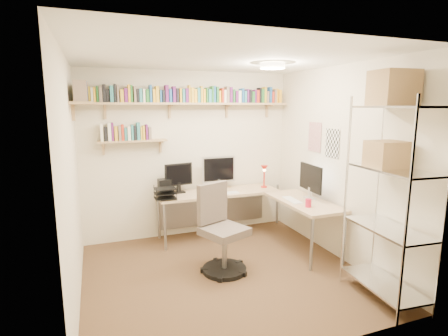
{
  "coord_description": "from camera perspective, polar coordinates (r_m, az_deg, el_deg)",
  "views": [
    {
      "loc": [
        -1.37,
        -3.66,
        1.99
      ],
      "look_at": [
        0.21,
        0.55,
        1.19
      ],
      "focal_mm": 28.0,
      "sensor_mm": 36.0,
      "label": 1
    }
  ],
  "objects": [
    {
      "name": "room_shell",
      "position": [
        3.93,
        0.03,
        3.7
      ],
      "size": [
        3.24,
        3.04,
        2.52
      ],
      "color": "beige",
      "rests_on": "ground"
    },
    {
      "name": "corner_desk",
      "position": [
        5.13,
        1.33,
        -4.4
      ],
      "size": [
        2.19,
        1.81,
        1.23
      ],
      "color": "tan",
      "rests_on": "ground"
    },
    {
      "name": "wire_rack",
      "position": [
        3.81,
        25.56,
        3.34
      ],
      "size": [
        0.52,
        0.94,
        2.33
      ],
      "rotation": [
        0.0,
        0.0,
        -0.09
      ],
      "color": "silver",
      "rests_on": "ground"
    },
    {
      "name": "office_chair",
      "position": [
        4.29,
        -0.5,
        -10.89
      ],
      "size": [
        0.62,
        0.62,
        1.07
      ],
      "rotation": [
        0.0,
        0.0,
        0.39
      ],
      "color": "black",
      "rests_on": "ground"
    },
    {
      "name": "ground",
      "position": [
        4.38,
        -0.03,
        -16.86
      ],
      "size": [
        3.2,
        3.2,
        0.0
      ],
      "primitive_type": "plane",
      "color": "#432F1C",
      "rests_on": "ground"
    },
    {
      "name": "wall_shelves",
      "position": [
        5.05,
        -9.91,
        10.39
      ],
      "size": [
        3.12,
        1.09,
        0.8
      ],
      "color": "tan",
      "rests_on": "ground"
    }
  ]
}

